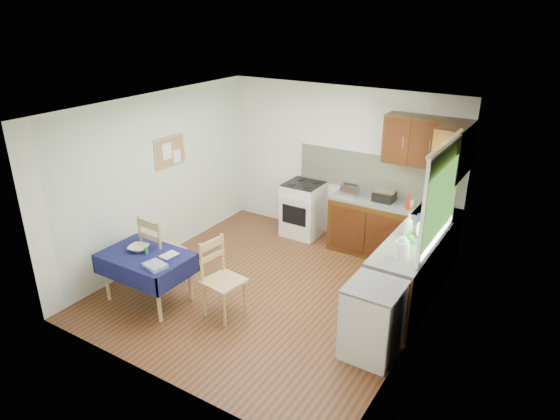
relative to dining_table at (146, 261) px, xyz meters
The scene contains 33 objects.
floor 1.71m from the dining_table, 41.33° to the left, with size 4.20×4.20×0.00m, color #4A2713.
ceiling 2.51m from the dining_table, 41.33° to the left, with size 4.00×4.20×0.02m, color silver.
wall_back 3.45m from the dining_table, 69.07° to the left, with size 4.00×0.02×2.50m, color white.
wall_front 1.73m from the dining_table, 40.55° to the right, with size 4.00×0.02×2.50m, color white.
wall_left 1.49m from the dining_table, 126.57° to the left, with size 0.02×4.20×2.50m, color silver.
wall_right 3.45m from the dining_table, 18.35° to the left, with size 0.02×4.20×2.50m, color white.
base_cabinets 3.46m from the dining_table, 42.12° to the left, with size 1.90×2.30×0.86m.
worktop_back 3.66m from the dining_table, 51.72° to the left, with size 1.90×0.60×0.04m, color slate.
worktop_right 3.39m from the dining_table, 30.50° to the left, with size 0.60×1.70×0.04m, color slate.
worktop_corner 4.09m from the dining_table, 44.55° to the left, with size 0.60×0.60×0.04m, color slate.
splashback 3.71m from the dining_table, 59.43° to the left, with size 2.70×0.02×0.60m, color beige.
upper_cabinets 4.16m from the dining_table, 46.32° to the left, with size 1.20×0.85×0.70m.
stove 2.95m from the dining_table, 76.07° to the left, with size 0.60×0.61×0.92m.
window 3.79m from the dining_table, 29.01° to the left, with size 0.04×1.48×1.26m.
fridge 2.96m from the dining_table, 10.03° to the left, with size 0.58×0.60×0.89m.
corkboard 1.87m from the dining_table, 119.12° to the left, with size 0.04×0.62×0.47m.
dining_table is the anchor object (origin of this frame).
chair_far 0.39m from the dining_table, 107.90° to the left, with size 0.50×0.50×1.06m.
chair_near 1.04m from the dining_table, 15.08° to the left, with size 0.50×0.50×1.00m.
toaster 3.22m from the dining_table, 60.43° to the left, with size 0.26×0.16×0.20m.
sandwich_press 3.57m from the dining_table, 53.61° to the left, with size 0.31×0.27×0.18m.
sauce_bottle 3.72m from the dining_table, 47.06° to the left, with size 0.05×0.05×0.23m, color #B4230E.
yellow_packet 3.62m from the dining_table, 55.87° to the left, with size 0.12×0.08×0.16m, color yellow.
dish_rack 3.58m from the dining_table, 34.47° to the left, with size 0.42×0.32×0.20m.
kettle 3.22m from the dining_table, 22.76° to the left, with size 0.17×0.17×0.29m.
cup 3.80m from the dining_table, 48.22° to the left, with size 0.11×0.11×0.09m, color white.
soap_bottle_a 3.39m from the dining_table, 33.31° to the left, with size 0.12×0.12×0.30m, color white.
soap_bottle_b 3.69m from the dining_table, 39.29° to the left, with size 0.09×0.09×0.20m, color blue.
soap_bottle_c 3.36m from the dining_table, 30.03° to the left, with size 0.13×0.13×0.16m, color #268D38.
plate_bowl 0.21m from the dining_table, 167.94° to the left, with size 0.25×0.25×0.06m, color beige.
book 0.28m from the dining_table, 31.75° to the left, with size 0.16×0.22×0.02m, color white.
spice_jar 0.15m from the dining_table, 63.83° to the left, with size 0.04×0.04×0.09m, color green.
tea_towel 0.42m from the dining_table, 27.04° to the right, with size 0.27×0.21×0.05m, color navy.
Camera 1 is at (3.25, -4.97, 3.67)m, focal length 32.00 mm.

